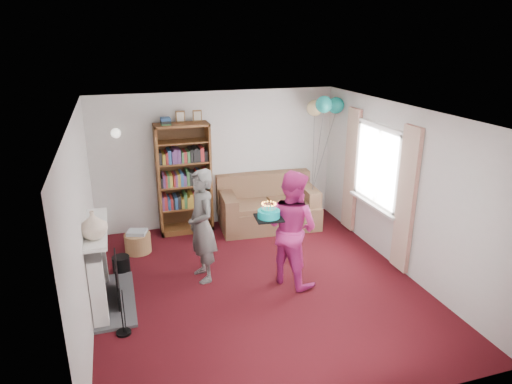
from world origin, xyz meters
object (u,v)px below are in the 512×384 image
object	(u,v)px
sofa	(268,207)
person_magenta	(292,228)
bookcase	(184,180)
birthday_cake	(269,214)
person_striped	(202,226)

from	to	relation	value
sofa	person_magenta	distance (m)	2.16
bookcase	sofa	bearing A→B (deg)	-8.57
sofa	birthday_cake	xyz separation A→B (m)	(-0.75, -2.22, 0.81)
bookcase	sofa	distance (m)	1.66
sofa	person_magenta	size ratio (longest dim) A/B	1.07
person_striped	person_magenta	distance (m)	1.29
bookcase	person_magenta	size ratio (longest dim) A/B	1.30
birthday_cake	bookcase	bearing A→B (deg)	107.50
person_magenta	birthday_cake	distance (m)	0.53
sofa	person_striped	xyz separation A→B (m)	(-1.55, -1.62, 0.49)
person_striped	bookcase	bearing A→B (deg)	170.38
person_striped	birthday_cake	size ratio (longest dim) A/B	4.67
person_magenta	birthday_cake	size ratio (longest dim) A/B	4.70
bookcase	person_magenta	bearing A→B (deg)	-63.07
bookcase	person_magenta	xyz separation A→B (m)	(1.17, -2.30, -0.13)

